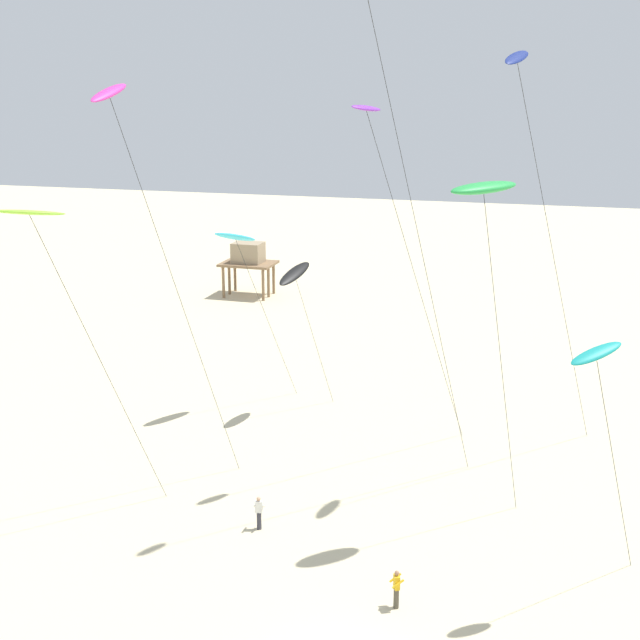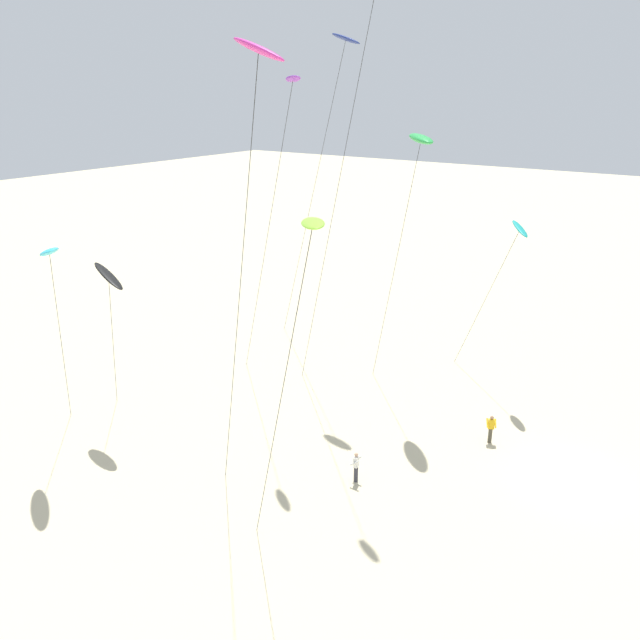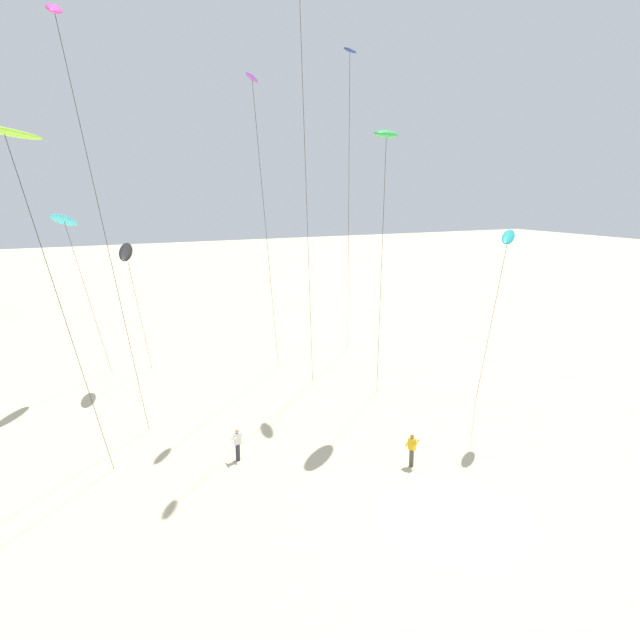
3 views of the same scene
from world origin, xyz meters
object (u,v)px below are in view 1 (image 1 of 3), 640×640
object	(u,v)px
kite_teal	(597,356)
kite_black	(295,274)
kite_navy	(519,67)
kite_flyer_nearest	(396,588)
kite_flyer_middle	(259,512)
kite_yellow	(371,14)
kite_green	(484,189)
kite_cyan	(236,238)
kite_magenta	(112,101)
kite_lime	(31,217)
kite_purple	(370,122)
stilt_house	(248,257)

from	to	relation	value
kite_teal	kite_black	distance (m)	24.03
kite_navy	kite_flyer_nearest	size ratio (longest dim) A/B	13.14
kite_black	kite_flyer_middle	distance (m)	16.69
kite_yellow	kite_teal	bearing A→B (deg)	-26.50
kite_yellow	kite_flyer_middle	distance (m)	22.70
kite_green	kite_cyan	bearing A→B (deg)	143.54
kite_magenta	kite_black	size ratio (longest dim) A/B	2.07
kite_navy	kite_flyer_nearest	distance (m)	23.48
kite_green	kite_lime	bearing A→B (deg)	-163.67
kite_cyan	kite_lime	world-z (taller)	kite_lime
kite_teal	kite_purple	distance (m)	16.07
kite_green	kite_teal	xyz separation A→B (m)	(4.79, -4.56, -5.39)
kite_lime	kite_teal	world-z (taller)	kite_lime
kite_yellow	kite_flyer_nearest	xyz separation A→B (m)	(2.91, -6.53, -22.14)
kite_lime	kite_magenta	bearing A→B (deg)	59.69
kite_navy	stilt_house	xyz separation A→B (m)	(-27.41, 35.72, -17.11)
kite_black	kite_magenta	bearing A→B (deg)	-104.71
kite_flyer_middle	stilt_house	size ratio (longest dim) A/B	0.31
kite_magenta	kite_lime	size ratio (longest dim) A/B	1.33
kite_cyan	kite_yellow	bearing A→B (deg)	-46.29
kite_magenta	kite_yellow	distance (m)	11.74
kite_teal	kite_black	world-z (taller)	kite_teal
kite_yellow	kite_navy	world-z (taller)	kite_yellow
kite_flyer_middle	kite_green	bearing A→B (deg)	11.52
kite_green	kite_navy	world-z (taller)	kite_navy
kite_flyer_nearest	kite_purple	bearing A→B (deg)	109.87
kite_yellow	kite_black	distance (m)	19.75
kite_cyan	kite_black	size ratio (longest dim) A/B	1.21
kite_flyer_middle	stilt_house	distance (m)	46.60
kite_teal	kite_purple	size ratio (longest dim) A/B	0.58
kite_cyan	kite_green	xyz separation A→B (m)	(15.85, -11.72, 4.76)
kite_teal	kite_flyer_nearest	distance (m)	12.05
kite_magenta	kite_yellow	world-z (taller)	kite_yellow
kite_yellow	kite_flyer_middle	xyz separation A→B (m)	(-4.53, -2.22, -22.14)
kite_flyer_nearest	kite_green	bearing A→B (deg)	72.01
kite_magenta	kite_purple	world-z (taller)	kite_magenta
kite_yellow	kite_black	bearing A→B (deg)	121.47
kite_lime	kite_flyer_middle	bearing A→B (deg)	21.39
kite_magenta	kite_green	world-z (taller)	kite_magenta
kite_magenta	kite_yellow	size ratio (longest dim) A/B	0.84
kite_green	kite_yellow	bearing A→B (deg)	176.58
kite_yellow	kite_navy	xyz separation A→B (m)	(5.68, 5.26, -2.02)
kite_yellow	kite_flyer_nearest	size ratio (longest dim) A/B	14.55
kite_navy	kite_yellow	bearing A→B (deg)	-137.18
kite_lime	kite_black	size ratio (longest dim) A/B	1.56
kite_teal	kite_flyer_middle	world-z (taller)	kite_teal
kite_lime	stilt_house	world-z (taller)	kite_lime
kite_purple	kite_navy	size ratio (longest dim) A/B	0.89
kite_purple	kite_teal	bearing A→B (deg)	-40.23
kite_flyer_middle	stilt_house	bearing A→B (deg)	111.70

